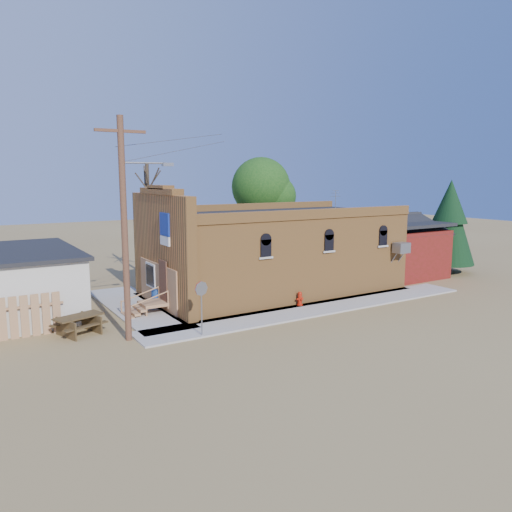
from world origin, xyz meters
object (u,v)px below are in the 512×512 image
utility_pole (126,224)px  stop_sign (201,294)px  fire_hydrant (300,299)px  picnic_table (79,322)px  brick_bar (271,252)px  trash_barrel (157,297)px

utility_pole → stop_sign: (2.69, -1.20, -2.92)m
fire_hydrant → picnic_table: bearing=172.2°
fire_hydrant → stop_sign: stop_sign is taller
fire_hydrant → picnic_table: 10.83m
utility_pole → picnic_table: utility_pole is taller
brick_bar → utility_pole: utility_pole is taller
fire_hydrant → stop_sign: 6.84m
picnic_table → brick_bar: bearing=-6.3°
utility_pole → fire_hydrant: size_ratio=12.38×
utility_pole → picnic_table: 4.89m
stop_sign → trash_barrel: (0.15, 5.64, -1.34)m
fire_hydrant → stop_sign: size_ratio=0.32×
stop_sign → picnic_table: size_ratio=0.98×
stop_sign → trash_barrel: 5.80m
utility_pole → stop_sign: size_ratio=3.91×
stop_sign → trash_barrel: size_ratio=2.66×
brick_bar → fire_hydrant: bearing=-100.0°
trash_barrel → picnic_table: trash_barrel is taller
stop_sign → trash_barrel: bearing=100.0°
fire_hydrant → picnic_table: picnic_table is taller
brick_bar → stop_sign: brick_bar is taller
utility_pole → fire_hydrant: 10.13m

